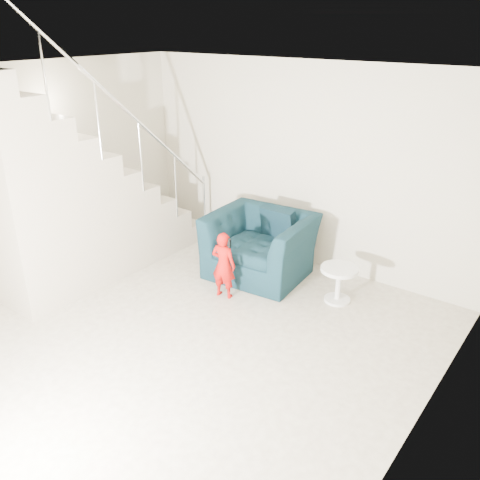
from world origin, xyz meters
name	(u,v)px	position (x,y,z in m)	size (l,w,h in m)	color
floor	(159,348)	(0.00, 0.00, 0.00)	(5.50, 5.50, 0.00)	gray
ceiling	(139,77)	(0.00, 0.00, 2.70)	(5.50, 5.50, 0.00)	silver
back_wall	(301,166)	(0.00, 2.75, 1.35)	(5.00, 5.00, 0.00)	#BDB79A
left_wall	(4,181)	(-2.50, 0.00, 1.35)	(5.50, 5.50, 0.00)	#BDB79A
right_wall	(415,313)	(2.50, 0.00, 1.35)	(5.50, 5.50, 0.00)	#BDB79A
armchair	(260,245)	(-0.14, 2.03, 0.41)	(1.27, 1.11, 0.83)	black
toddler	(224,265)	(-0.15, 1.26, 0.42)	(0.31, 0.20, 0.84)	#8D040A
side_table	(339,279)	(1.03, 1.99, 0.30)	(0.45, 0.45, 0.45)	silver
staircase	(73,209)	(-2.00, 0.55, 0.95)	(1.02, 3.03, 3.62)	#ADA089
cushion	(278,224)	(-0.04, 2.30, 0.65)	(0.48, 0.14, 0.46)	black
throw	(230,228)	(-0.66, 2.05, 0.52)	(0.05, 0.48, 0.53)	black
phone	(230,244)	(-0.04, 1.26, 0.73)	(0.02, 0.05, 0.10)	black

